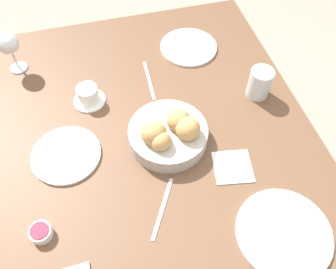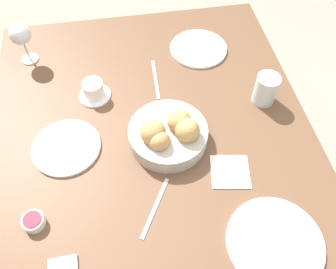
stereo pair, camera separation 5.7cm
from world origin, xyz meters
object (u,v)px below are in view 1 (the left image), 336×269
wine_glass (8,45)px  fork_silver (162,208)px  plate_near_left (284,233)px  plate_far_center (66,155)px  bread_basket (169,133)px  jam_bowl_berry (41,232)px  napkin (233,167)px  plate_near_right (189,47)px  knife_silver (149,80)px  water_tumbler (260,83)px  coffee_cup (88,95)px

wine_glass → fork_silver: size_ratio=0.90×
plate_near_left → plate_far_center: size_ratio=1.21×
plate_far_center → wine_glass: (0.43, 0.14, 0.11)m
bread_basket → fork_silver: bread_basket is taller
fork_silver → plate_far_center: bearing=45.0°
jam_bowl_berry → napkin: bearing=-83.2°
plate_near_right → napkin: plate_near_right is taller
plate_near_left → napkin: (0.23, 0.06, -0.00)m
plate_near_right → fork_silver: size_ratio=1.27×
jam_bowl_berry → plate_near_left: bearing=-104.4°
plate_near_left → bread_basket: bearing=30.9°
plate_near_left → knife_silver: bearing=18.9°
plate_near_right → water_tumbler: 0.34m
plate_near_left → fork_silver: (0.15, 0.30, -0.00)m
jam_bowl_berry → wine_glass: bearing=4.3°
wine_glass → napkin: 0.87m
bread_basket → fork_silver: bearing=160.7°
napkin → plate_near_right: bearing=-2.6°
plate_far_center → napkin: (-0.17, -0.48, -0.00)m
jam_bowl_berry → knife_silver: jam_bowl_berry is taller
plate_far_center → wine_glass: 0.47m
bread_basket → plate_far_center: bread_basket is taller
fork_silver → napkin: 0.25m
plate_far_center → knife_silver: plate_far_center is taller
plate_far_center → fork_silver: plate_far_center is taller
bread_basket → water_tumbler: bearing=-71.1°
plate_near_left → coffee_cup: coffee_cup is taller
knife_silver → napkin: napkin is taller
plate_near_left → jam_bowl_berry: jam_bowl_berry is taller
wine_glass → jam_bowl_berry: (-0.67, -0.05, -0.10)m
jam_bowl_berry → fork_silver: size_ratio=0.35×
plate_near_left → plate_far_center: same height
water_tumbler → knife_silver: bearing=65.7°
fork_silver → water_tumbler: bearing=-51.7°
plate_near_right → jam_bowl_berry: size_ratio=3.65×
plate_far_center → fork_silver: 0.35m
bread_basket → wine_glass: size_ratio=1.59×
knife_silver → jam_bowl_berry: bearing=140.2°
plate_near_left → plate_near_right: 0.78m
napkin → fork_silver: bearing=107.7°
bread_basket → napkin: bread_basket is taller
plate_near_left → jam_bowl_berry: (0.16, 0.63, 0.01)m
plate_near_left → plate_near_right: size_ratio=1.17×
plate_near_left → water_tumbler: size_ratio=2.42×
knife_silver → fork_silver: bearing=171.4°
coffee_cup → fork_silver: coffee_cup is taller
jam_bowl_berry → fork_silver: (-0.01, -0.33, -0.01)m
coffee_cup → napkin: bearing=-134.2°
knife_silver → plate_near_left: bearing=-161.1°
wine_glass → plate_near_left: bearing=-140.8°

